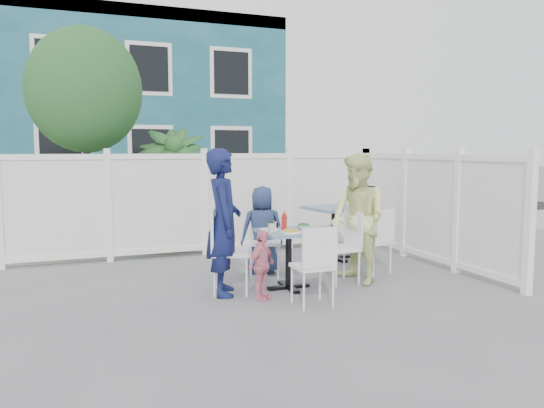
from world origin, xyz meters
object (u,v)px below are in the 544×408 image
object	(u,v)px
chair_near	(315,260)
chair_left	(224,245)
main_table	(289,244)
toddler	(262,265)
man	(224,222)
chair_back	(265,235)
chair_right	(346,241)
spare_table	(334,219)
utility_cabinet	(0,211)
woman	(358,219)
boy	(262,230)

from	to	relation	value
chair_near	chair_left	bearing A→B (deg)	130.37
main_table	chair_near	bearing A→B (deg)	-91.68
toddler	man	bearing A→B (deg)	95.22
man	chair_left	bearing A→B (deg)	-1.23
man	main_table	bearing A→B (deg)	-79.84
main_table	chair_back	distance (m)	0.80
chair_right	chair_near	distance (m)	1.16
spare_table	chair_near	world-z (taller)	chair_near
utility_cabinet	woman	bearing A→B (deg)	-46.39
spare_table	man	size ratio (longest dim) A/B	0.51
man	toddler	distance (m)	0.67
chair_near	boy	world-z (taller)	boy
chair_near	woman	distance (m)	1.25
chair_right	man	xyz separation A→B (m)	(-1.58, 0.00, 0.32)
chair_near	boy	size ratio (longest dim) A/B	0.73
chair_left	chair_right	bearing A→B (deg)	106.59
main_table	spare_table	size ratio (longest dim) A/B	0.82
utility_cabinet	man	xyz separation A→B (m)	(2.74, -3.93, 0.19)
chair_back	man	distance (m)	1.13
toddler	main_table	bearing A→B (deg)	-1.96
chair_right	chair_back	world-z (taller)	chair_back
chair_near	main_table	bearing A→B (deg)	88.41
chair_right	woman	distance (m)	0.33
utility_cabinet	chair_left	xyz separation A→B (m)	(2.75, -3.87, -0.08)
main_table	chair_near	world-z (taller)	chair_near
utility_cabinet	chair_right	world-z (taller)	utility_cabinet
utility_cabinet	main_table	world-z (taller)	utility_cabinet
chair_back	woman	distance (m)	1.28
woman	toddler	xyz separation A→B (m)	(-1.38, -0.28, -0.42)
woman	boy	size ratio (longest dim) A/B	1.37
chair_back	woman	bearing A→B (deg)	160.42
boy	toddler	bearing A→B (deg)	82.04
boy	chair_right	bearing A→B (deg)	147.16
main_table	chair_near	xyz separation A→B (m)	(-0.02, -0.79, -0.04)
woman	utility_cabinet	bearing A→B (deg)	-140.92
utility_cabinet	chair_near	xyz separation A→B (m)	(3.50, -4.76, -0.15)
boy	woman	bearing A→B (deg)	148.73
chair_near	woman	size ratio (longest dim) A/B	0.54
chair_back	boy	bearing A→B (deg)	-51.22
spare_table	chair_left	distance (m)	2.40
chair_left	chair_back	xyz separation A→B (m)	(0.77, 0.70, -0.04)
main_table	woman	world-z (taller)	woman
spare_table	chair_right	world-z (taller)	chair_right
chair_right	toddler	world-z (taller)	chair_right
main_table	chair_left	xyz separation A→B (m)	(-0.78, 0.10, 0.02)
chair_left	boy	world-z (taller)	boy
utility_cabinet	chair_back	world-z (taller)	utility_cabinet
main_table	spare_table	bearing A→B (deg)	45.55
utility_cabinet	woman	distance (m)	5.98
boy	chair_left	bearing A→B (deg)	57.66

